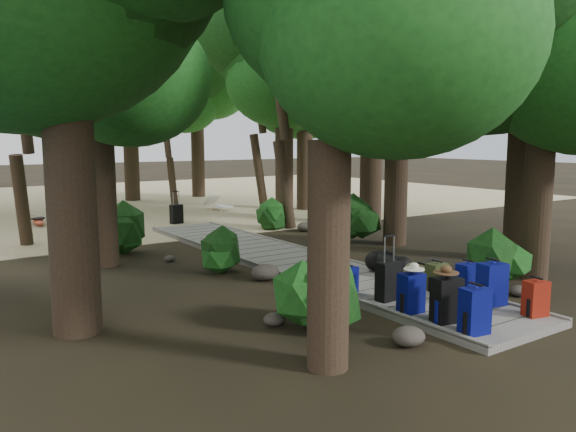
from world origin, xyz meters
TOP-DOWN VIEW (x-y plane):
  - ground at (0.00, 0.00)m, footprint 120.00×120.00m
  - sand_beach at (0.00, 16.00)m, footprint 40.00×22.00m
  - boardwalk at (0.00, 1.00)m, footprint 2.00×12.00m
  - backpack_left_a at (-0.71, -4.55)m, footprint 0.42×0.32m
  - backpack_left_b at (-0.64, -3.99)m, footprint 0.46×0.37m
  - backpack_left_c at (-0.73, -3.37)m, footprint 0.39×0.29m
  - backpack_left_d at (-0.80, -1.94)m, footprint 0.36×0.29m
  - backpack_right_a at (0.71, -4.57)m, footprint 0.39×0.31m
  - backpack_right_b at (0.65, -3.83)m, footprint 0.47×0.37m
  - backpack_right_c at (0.79, -3.25)m, footprint 0.37×0.27m
  - backpack_right_d at (0.61, -2.73)m, footprint 0.37×0.27m
  - duffel_right_khaki at (0.74, -2.28)m, footprint 0.36×0.54m
  - duffel_right_black at (0.78, -1.33)m, footprint 0.54×0.73m
  - suitcase_on_boardwalk at (-0.54, -2.69)m, footprint 0.43×0.25m
  - lone_suitcase_on_sand at (0.24, 8.06)m, footprint 0.44×0.30m
  - hat_brown at (-0.66, -3.98)m, footprint 0.37×0.37m
  - hat_white at (-0.72, -3.41)m, footprint 0.32×0.32m
  - kayak at (-3.64, 10.33)m, footprint 0.82×3.05m
  - sun_lounger at (3.09, 10.47)m, footprint 0.78×1.75m
  - tree_right_a at (3.28, -2.92)m, footprint 4.73×4.73m
  - tree_right_b at (4.64, -1.70)m, footprint 6.27×6.27m
  - tree_right_c at (3.64, 1.37)m, footprint 5.06×5.06m
  - tree_right_d at (5.57, 4.45)m, footprint 5.62×5.62m
  - tree_right_e at (4.15, 7.45)m, footprint 5.15×5.15m
  - tree_right_f at (6.06, 8.86)m, footprint 5.02×5.02m
  - tree_left_a at (-2.95, -4.11)m, footprint 4.40×4.40m
  - tree_left_c at (-3.53, 3.10)m, footprint 4.43×4.43m
  - tree_back_a at (-1.42, 14.48)m, footprint 5.62×5.62m
  - tree_back_b at (1.47, 16.05)m, footprint 5.44×5.44m
  - tree_back_c at (4.72, 15.89)m, footprint 5.07×5.07m
  - palm_right_a at (2.97, 5.44)m, footprint 4.87×4.87m
  - palm_right_b at (4.91, 10.40)m, footprint 4.70×4.70m
  - palm_right_c at (1.95, 11.93)m, footprint 3.93×3.93m
  - palm_left_a at (-4.82, 6.70)m, footprint 4.56×4.56m
  - rock_left_a at (-1.57, -4.14)m, footprint 0.48×0.43m
  - rock_left_b at (-2.63, -2.41)m, footprint 0.35×0.32m
  - rock_left_c at (-1.28, 0.02)m, footprint 0.58×0.52m
  - rock_left_d at (-2.21, 2.72)m, footprint 0.27×0.24m
  - rock_right_a at (1.87, -3.53)m, footprint 0.36×0.32m
  - rock_right_b at (2.21, -1.17)m, footprint 0.44×0.39m
  - rock_right_c at (1.79, 1.74)m, footprint 0.30×0.27m
  - rock_right_d at (2.90, 4.44)m, footprint 0.52×0.47m
  - shrub_left_a at (-2.25, -2.86)m, footprint 1.22×1.22m
  - shrub_left_b at (-1.74, 1.21)m, footprint 0.95×0.95m
  - shrub_left_c at (-2.79, 4.22)m, footprint 1.30×1.30m
  - shrub_right_a at (2.11, -2.98)m, footprint 1.10×1.10m
  - shrub_right_b at (2.91, 2.06)m, footprint 1.37×1.37m
  - shrub_right_c at (2.17, 5.21)m, footprint 0.92×0.92m

SIDE VIEW (x-z plane):
  - ground at x=0.00m, z-range 0.00..0.00m
  - sand_beach at x=0.00m, z-range 0.00..0.02m
  - boardwalk at x=0.00m, z-range 0.00..0.12m
  - rock_left_d at x=-2.21m, z-range 0.00..0.15m
  - rock_right_c at x=1.79m, z-range 0.00..0.16m
  - rock_left_b at x=-2.63m, z-range 0.00..0.19m
  - rock_right_a at x=1.87m, z-range 0.00..0.20m
  - rock_right_b at x=2.21m, z-range 0.00..0.24m
  - rock_left_a at x=-1.57m, z-range 0.00..0.26m
  - rock_right_d at x=2.90m, z-range 0.00..0.29m
  - rock_left_c at x=-1.28m, z-range 0.00..0.32m
  - kayak at x=-3.64m, z-range 0.02..0.32m
  - sun_lounger at x=3.09m, z-range 0.02..0.56m
  - duffel_right_khaki at x=0.74m, z-range 0.12..0.48m
  - duffel_right_black at x=0.78m, z-range 0.12..0.54m
  - lone_suitcase_on_sand at x=0.24m, z-range 0.02..0.65m
  - backpack_left_d at x=-0.80m, z-range 0.12..0.62m
  - backpack_right_d at x=0.61m, z-range 0.12..0.66m
  - shrub_right_c at x=2.17m, z-range 0.00..0.83m
  - backpack_right_a at x=0.71m, z-range 0.12..0.73m
  - shrub_left_b at x=-1.74m, z-range 0.00..0.85m
  - backpack_right_c at x=0.79m, z-range 0.12..0.75m
  - suitcase_on_boardwalk at x=-0.54m, z-range 0.12..0.78m
  - backpack_left_c at x=-0.73m, z-range 0.12..0.81m
  - backpack_left_a at x=-0.71m, z-range 0.12..0.84m
  - backpack_left_b at x=-0.64m, z-range 0.12..0.86m
  - shrub_right_a at x=2.11m, z-range 0.00..0.99m
  - backpack_right_b at x=0.65m, z-range 0.12..0.89m
  - shrub_left_a at x=-2.25m, z-range 0.00..1.10m
  - shrub_left_c at x=-2.79m, z-range 0.00..1.17m
  - shrub_right_b at x=2.91m, z-range 0.00..1.23m
  - hat_white at x=-0.72m, z-range 0.81..0.92m
  - hat_brown at x=-0.66m, z-range 0.86..0.97m
  - palm_right_c at x=1.95m, z-range 0.00..6.25m
  - palm_left_a at x=-4.82m, z-range 0.00..7.26m
  - tree_left_a at x=-2.95m, z-range 0.00..7.34m
  - tree_left_c at x=-3.53m, z-range 0.00..7.71m
  - tree_right_a at x=3.28m, z-range 0.00..7.88m
  - palm_right_a at x=2.97m, z-range 0.00..8.31m
  - tree_right_c at x=3.64m, z-range 0.00..8.76m
  - tree_right_f at x=6.06m, z-range 0.00..8.96m
  - palm_right_b at x=4.91m, z-range 0.00..9.08m
  - tree_back_c at x=4.72m, z-range 0.00..9.12m
  - tree_right_e at x=4.15m, z-range 0.00..9.27m
  - tree_back_b at x=1.47m, z-range 0.00..9.71m
  - tree_back_a at x=-1.42m, z-range 0.00..9.73m
  - tree_right_d at x=5.57m, z-range 0.00..10.31m
  - tree_right_b at x=4.64m, z-range 0.00..11.20m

